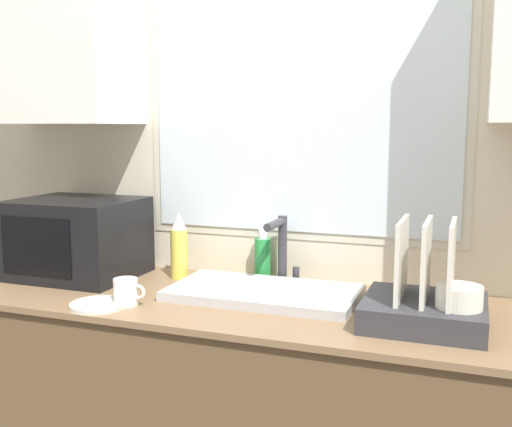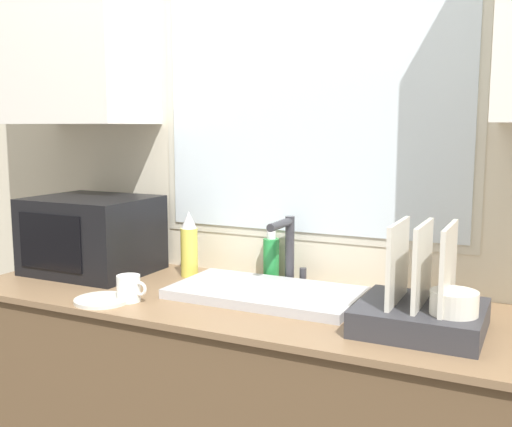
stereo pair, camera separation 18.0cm
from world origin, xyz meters
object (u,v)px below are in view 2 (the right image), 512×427
at_px(dish_rack, 424,307).
at_px(soap_bottle, 271,257).
at_px(microwave, 92,235).
at_px(spray_bottle, 189,245).
at_px(faucet, 288,245).
at_px(mug_near_sink, 129,288).

distance_m(dish_rack, soap_bottle, 0.67).
relative_size(dish_rack, soap_bottle, 1.80).
xyz_separation_m(microwave, spray_bottle, (0.36, 0.10, -0.03)).
relative_size(microwave, dish_rack, 1.32).
distance_m(microwave, spray_bottle, 0.38).
xyz_separation_m(faucet, mug_near_sink, (-0.37, -0.39, -0.10)).
height_order(microwave, soap_bottle, microwave).
bearing_deg(soap_bottle, mug_near_sink, -122.68).
height_order(microwave, dish_rack, dish_rack).
height_order(microwave, mug_near_sink, microwave).
bearing_deg(spray_bottle, microwave, -164.55).
distance_m(faucet, spray_bottle, 0.38).
relative_size(microwave, soap_bottle, 2.37).
bearing_deg(faucet, mug_near_sink, -133.09).
bearing_deg(mug_near_sink, faucet, 46.91).
distance_m(microwave, mug_near_sink, 0.46).
xyz_separation_m(microwave, dish_rack, (1.24, -0.14, -0.07)).
relative_size(faucet, microwave, 0.55).
distance_m(faucet, dish_rack, 0.58).
bearing_deg(mug_near_sink, dish_rack, 7.82).
relative_size(soap_bottle, mug_near_sink, 1.74).
height_order(spray_bottle, mug_near_sink, spray_bottle).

